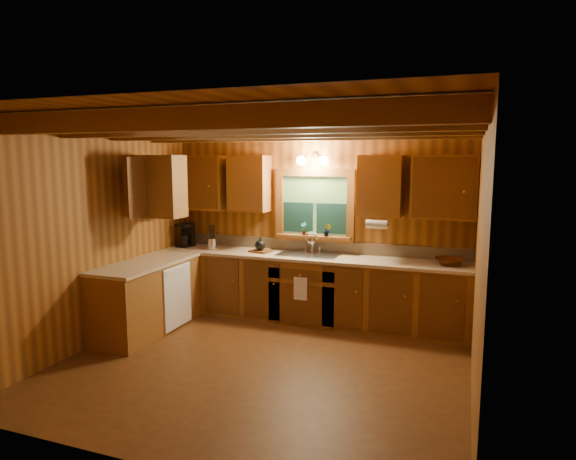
# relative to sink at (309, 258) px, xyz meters

# --- Properties ---
(room) EXTENTS (4.20, 4.20, 4.20)m
(room) POSITION_rel_sink_xyz_m (0.00, -1.60, 0.44)
(room) COLOR #553114
(room) RESTS_ON ground
(ceiling_beams) EXTENTS (4.20, 2.54, 0.18)m
(ceiling_beams) POSITION_rel_sink_xyz_m (0.00, -1.60, 1.63)
(ceiling_beams) COLOR brown
(ceiling_beams) RESTS_ON room
(base_cabinets) EXTENTS (4.20, 2.22, 0.86)m
(base_cabinets) POSITION_rel_sink_xyz_m (-0.49, -0.32, -0.43)
(base_cabinets) COLOR brown
(base_cabinets) RESTS_ON ground
(countertop) EXTENTS (4.20, 2.24, 0.04)m
(countertop) POSITION_rel_sink_xyz_m (-0.48, -0.31, 0.02)
(countertop) COLOR tan
(countertop) RESTS_ON base_cabinets
(backsplash) EXTENTS (4.20, 0.02, 0.16)m
(backsplash) POSITION_rel_sink_xyz_m (0.00, 0.28, 0.12)
(backsplash) COLOR tan
(backsplash) RESTS_ON room
(dishwasher_panel) EXTENTS (0.02, 0.60, 0.80)m
(dishwasher_panel) POSITION_rel_sink_xyz_m (-1.47, -0.92, -0.43)
(dishwasher_panel) COLOR white
(dishwasher_panel) RESTS_ON base_cabinets
(upper_cabinets) EXTENTS (4.19, 1.77, 0.78)m
(upper_cabinets) POSITION_rel_sink_xyz_m (-0.56, -0.18, 0.98)
(upper_cabinets) COLOR brown
(upper_cabinets) RESTS_ON room
(window) EXTENTS (1.12, 0.08, 1.00)m
(window) POSITION_rel_sink_xyz_m (0.00, 0.26, 0.67)
(window) COLOR brown
(window) RESTS_ON room
(window_sill) EXTENTS (1.06, 0.14, 0.04)m
(window_sill) POSITION_rel_sink_xyz_m (0.00, 0.22, 0.26)
(window_sill) COLOR brown
(window_sill) RESTS_ON room
(wall_sconce) EXTENTS (0.45, 0.21, 0.17)m
(wall_sconce) POSITION_rel_sink_xyz_m (0.00, 0.14, 1.31)
(wall_sconce) COLOR black
(wall_sconce) RESTS_ON room
(paper_towel_roll) EXTENTS (0.27, 0.11, 0.11)m
(paper_towel_roll) POSITION_rel_sink_xyz_m (0.92, -0.07, 0.51)
(paper_towel_roll) COLOR white
(paper_towel_roll) RESTS_ON upper_cabinets
(dish_towel) EXTENTS (0.18, 0.01, 0.30)m
(dish_towel) POSITION_rel_sink_xyz_m (0.00, -0.34, -0.34)
(dish_towel) COLOR white
(dish_towel) RESTS_ON base_cabinets
(sink) EXTENTS (0.82, 0.48, 0.43)m
(sink) POSITION_rel_sink_xyz_m (0.00, 0.00, 0.00)
(sink) COLOR silver
(sink) RESTS_ON countertop
(coffee_maker) EXTENTS (0.19, 0.25, 0.35)m
(coffee_maker) POSITION_rel_sink_xyz_m (-1.91, 0.03, 0.21)
(coffee_maker) COLOR black
(coffee_maker) RESTS_ON countertop
(utensil_crock) EXTENTS (0.13, 0.13, 0.36)m
(utensil_crock) POSITION_rel_sink_xyz_m (-1.44, -0.05, 0.13)
(utensil_crock) COLOR silver
(utensil_crock) RESTS_ON countertop
(cutting_board) EXTENTS (0.32, 0.25, 0.03)m
(cutting_board) POSITION_rel_sink_xyz_m (-0.69, -0.03, 0.06)
(cutting_board) COLOR #5A3213
(cutting_board) RESTS_ON countertop
(teakettle) EXTENTS (0.15, 0.15, 0.19)m
(teakettle) POSITION_rel_sink_xyz_m (-0.69, -0.03, 0.14)
(teakettle) COLOR black
(teakettle) RESTS_ON cutting_board
(wicker_basket) EXTENTS (0.40, 0.40, 0.08)m
(wicker_basket) POSITION_rel_sink_xyz_m (1.80, 0.00, 0.09)
(wicker_basket) COLOR #48230C
(wicker_basket) RESTS_ON countertop
(potted_plant_left) EXTENTS (0.10, 0.08, 0.18)m
(potted_plant_left) POSITION_rel_sink_xyz_m (-0.13, 0.19, 0.37)
(potted_plant_left) COLOR #5A3213
(potted_plant_left) RESTS_ON window_sill
(potted_plant_right) EXTENTS (0.10, 0.09, 0.17)m
(potted_plant_right) POSITION_rel_sink_xyz_m (0.20, 0.19, 0.37)
(potted_plant_right) COLOR #5A3213
(potted_plant_right) RESTS_ON window_sill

